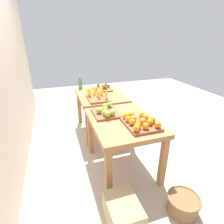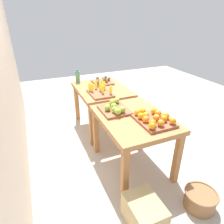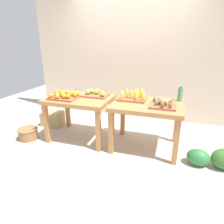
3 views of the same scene
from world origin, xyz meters
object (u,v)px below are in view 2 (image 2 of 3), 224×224
object	(u,v)px
display_table_right	(102,94)
orange_bin	(154,119)
apple_bin	(115,108)
water_bottle	(78,77)
cardboard_produce_box	(144,213)
kiwi_bin	(103,82)
watermelon_pile	(97,99)
display_table_left	(134,124)
wicker_basket	(200,199)
banana_crate	(100,91)

from	to	relation	value
display_table_right	orange_bin	distance (m)	1.34
apple_bin	water_bottle	world-z (taller)	water_bottle
display_table_right	cardboard_produce_box	world-z (taller)	display_table_right
kiwi_bin	watermelon_pile	bearing A→B (deg)	-10.62
water_bottle	display_table_left	bearing A→B (deg)	-169.82
display_table_right	watermelon_pile	distance (m)	1.11
apple_bin	wicker_basket	world-z (taller)	apple_bin
kiwi_bin	wicker_basket	bearing A→B (deg)	-173.67
kiwi_bin	display_table_right	bearing A→B (deg)	155.34
display_table_left	orange_bin	world-z (taller)	orange_bin
water_bottle	wicker_basket	xyz separation A→B (m)	(-2.44, -0.63, -0.74)
banana_crate	wicker_basket	size ratio (longest dim) A/B	1.31
watermelon_pile	kiwi_bin	bearing A→B (deg)	169.38
display_table_left	wicker_basket	bearing A→B (deg)	-157.89
apple_bin	water_bottle	size ratio (longest dim) A/B	1.81
display_table_left	apple_bin	world-z (taller)	apple_bin
display_table_right	kiwi_bin	bearing A→B (deg)	-24.66
apple_bin	water_bottle	bearing A→B (deg)	5.40
kiwi_bin	cardboard_produce_box	distance (m)	2.27
apple_bin	kiwi_bin	xyz separation A→B (m)	(1.12, -0.26, -0.01)
display_table_left	watermelon_pile	distance (m)	2.16
apple_bin	watermelon_pile	bearing A→B (deg)	-12.11
orange_bin	water_bottle	xyz separation A→B (m)	(1.79, 0.42, 0.06)
wicker_basket	cardboard_produce_box	distance (m)	0.65
orange_bin	banana_crate	world-z (taller)	banana_crate
cardboard_produce_box	kiwi_bin	bearing A→B (deg)	-10.68
display_table_right	banana_crate	size ratio (longest dim) A/B	2.33
display_table_right	apple_bin	world-z (taller)	apple_bin
apple_bin	kiwi_bin	distance (m)	1.15
orange_bin	water_bottle	distance (m)	1.84
cardboard_produce_box	banana_crate	bearing A→B (deg)	-6.42
orange_bin	banana_crate	size ratio (longest dim) A/B	1.00
orange_bin	water_bottle	world-z (taller)	water_bottle
banana_crate	watermelon_pile	world-z (taller)	banana_crate
water_bottle	cardboard_produce_box	size ratio (longest dim) A/B	0.56
cardboard_produce_box	orange_bin	bearing A→B (deg)	-36.41
display_table_right	watermelon_pile	size ratio (longest dim) A/B	1.54
water_bottle	apple_bin	bearing A→B (deg)	-174.60
kiwi_bin	water_bottle	world-z (taller)	water_bottle
display_table_left	watermelon_pile	world-z (taller)	display_table_left
display_table_left	kiwi_bin	world-z (taller)	kiwi_bin
kiwi_bin	banana_crate	bearing A→B (deg)	155.24
banana_crate	water_bottle	distance (m)	0.72
wicker_basket	display_table_right	bearing A→B (deg)	10.02
display_table_right	apple_bin	xyz separation A→B (m)	(-0.89, 0.16, 0.15)
banana_crate	watermelon_pile	size ratio (longest dim) A/B	0.66
water_bottle	cardboard_produce_box	distance (m)	2.48
banana_crate	wicker_basket	bearing A→B (deg)	-165.16
apple_bin	watermelon_pile	size ratio (longest dim) A/B	0.60
orange_bin	cardboard_produce_box	distance (m)	0.97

